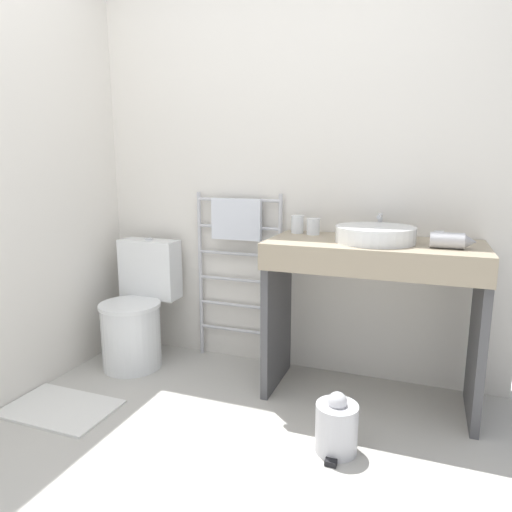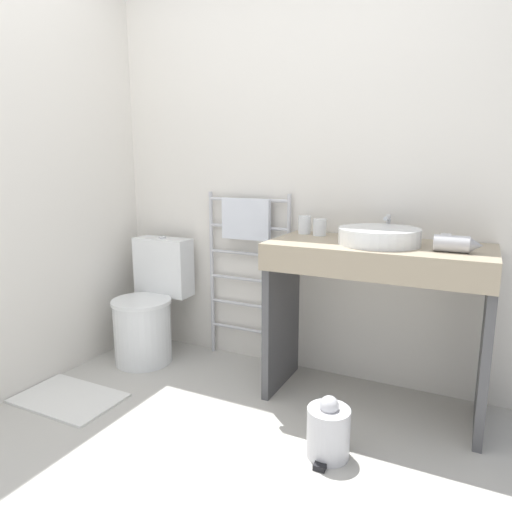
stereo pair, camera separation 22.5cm
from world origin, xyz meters
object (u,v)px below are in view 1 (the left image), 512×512
Objects in this scene: sink_basin at (375,234)px; trash_bin at (336,426)px; toilet at (137,315)px; hair_dryer at (449,240)px; cup_near_edge at (313,226)px; towel_radiator at (237,245)px; cup_near_wall at (297,224)px.

sink_basin is 1.42× the size of trash_bin.
hair_dryer is (1.78, -0.02, 0.58)m from toilet.
cup_near_edge is at bearing 164.24° from hair_dryer.
cup_near_edge reaches higher than hair_dryer.
toilet is at bearing -170.92° from cup_near_edge.
towel_radiator reaches higher than cup_near_wall.
hair_dryer is 0.72× the size of trash_bin.
toilet is 1.46m from trash_bin.
cup_near_wall is 0.83m from hair_dryer.
sink_basin is 3.92× the size of cup_near_wall.
towel_radiator is 1.25m from trash_bin.
toilet is at bearing -178.96° from sink_basin.
towel_radiator is at bearing 23.83° from toilet.
toilet is at bearing -156.17° from towel_radiator.
hair_dryer reaches higher than trash_bin.
cup_near_edge is 1.07m from trash_bin.
hair_dryer is at bearing -15.76° from cup_near_edge.
toilet is 2.81× the size of trash_bin.
cup_near_edge is at bearing 113.13° from trash_bin.
towel_radiator is at bearing 170.35° from cup_near_edge.
sink_basin is 0.38m from cup_near_edge.
towel_radiator is 10.65× the size of cup_near_wall.
hair_dryer is (0.34, -0.05, -0.00)m from sink_basin.
cup_near_edge is (0.50, -0.08, 0.15)m from towel_radiator.
toilet is 1.16m from cup_near_wall.
cup_near_wall is 0.36× the size of trash_bin.
trash_bin is at bearing -19.68° from toilet.
trash_bin is (-0.42, -0.46, -0.78)m from hair_dryer.
cup_near_edge is (1.08, 0.17, 0.59)m from toilet.
hair_dryer is (0.70, -0.20, -0.01)m from cup_near_edge.
cup_near_wall is at bearing 11.58° from toilet.
cup_near_wall is at bearing 164.15° from cup_near_edge.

